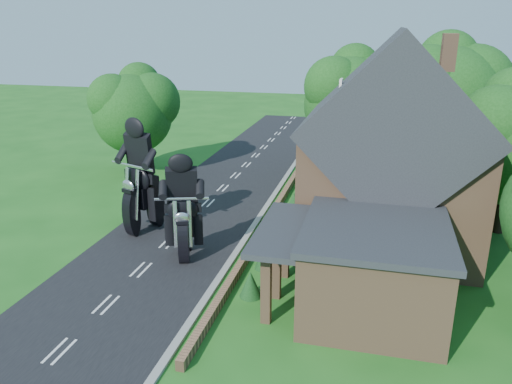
% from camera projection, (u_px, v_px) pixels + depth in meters
% --- Properties ---
extents(ground, '(120.00, 120.00, 0.00)m').
position_uv_depth(ground, '(141.00, 270.00, 22.18)').
color(ground, '#1B5919').
rests_on(ground, ground).
extents(road, '(7.00, 80.00, 0.02)m').
position_uv_depth(road, '(141.00, 270.00, 22.17)').
color(road, black).
rests_on(road, ground).
extents(kerb, '(0.30, 80.00, 0.12)m').
position_uv_depth(kerb, '(219.00, 278.00, 21.32)').
color(kerb, gray).
rests_on(kerb, ground).
extents(garden_wall, '(0.30, 22.00, 0.40)m').
position_uv_depth(garden_wall, '(261.00, 232.00, 25.72)').
color(garden_wall, '#916849').
rests_on(garden_wall, ground).
extents(house, '(9.54, 8.64, 10.24)m').
position_uv_depth(house, '(392.00, 157.00, 23.89)').
color(house, '#916849').
rests_on(house, ground).
extents(annex, '(7.05, 5.94, 3.44)m').
position_uv_depth(annex, '(370.00, 267.00, 18.61)').
color(annex, '#916849').
rests_on(annex, ground).
extents(tree_behind_house, '(7.81, 7.20, 10.08)m').
position_uv_depth(tree_behind_house, '(453.00, 93.00, 31.76)').
color(tree_behind_house, black).
rests_on(tree_behind_house, ground).
extents(tree_behind_left, '(6.94, 6.40, 9.16)m').
position_uv_depth(tree_behind_left, '(357.00, 95.00, 34.21)').
color(tree_behind_left, black).
rests_on(tree_behind_left, ground).
extents(tree_far_road, '(6.08, 5.60, 7.84)m').
position_uv_depth(tree_far_road, '(138.00, 107.00, 35.17)').
color(tree_far_road, black).
rests_on(tree_far_road, ground).
extents(shrub_a, '(0.90, 0.90, 1.10)m').
position_uv_depth(shrub_a, '(251.00, 284.00, 19.86)').
color(shrub_a, '#113715').
rests_on(shrub_a, ground).
extents(shrub_b, '(0.90, 0.90, 1.10)m').
position_uv_depth(shrub_b, '(265.00, 257.00, 22.16)').
color(shrub_b, '#113715').
rests_on(shrub_b, ground).
extents(shrub_c, '(0.90, 0.90, 1.10)m').
position_uv_depth(shrub_c, '(276.00, 235.00, 24.46)').
color(shrub_c, '#113715').
rests_on(shrub_c, ground).
extents(shrub_d, '(0.90, 0.90, 1.10)m').
position_uv_depth(shrub_d, '(294.00, 202.00, 29.06)').
color(shrub_d, '#113715').
rests_on(shrub_d, ground).
extents(shrub_e, '(0.90, 0.90, 1.10)m').
position_uv_depth(shrub_e, '(301.00, 189.00, 31.35)').
color(shrub_e, '#113715').
rests_on(shrub_e, ground).
extents(shrub_f, '(0.90, 0.90, 1.10)m').
position_uv_depth(shrub_f, '(307.00, 177.00, 33.65)').
color(shrub_f, '#113715').
rests_on(shrub_f, ground).
extents(motorcycle_lead, '(0.89, 1.66, 1.51)m').
position_uv_depth(motorcycle_lead, '(185.00, 242.00, 23.19)').
color(motorcycle_lead, black).
rests_on(motorcycle_lead, ground).
extents(motorcycle_follow, '(1.13, 2.00, 1.81)m').
position_uv_depth(motorcycle_follow, '(144.00, 215.00, 26.11)').
color(motorcycle_follow, black).
rests_on(motorcycle_follow, ground).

